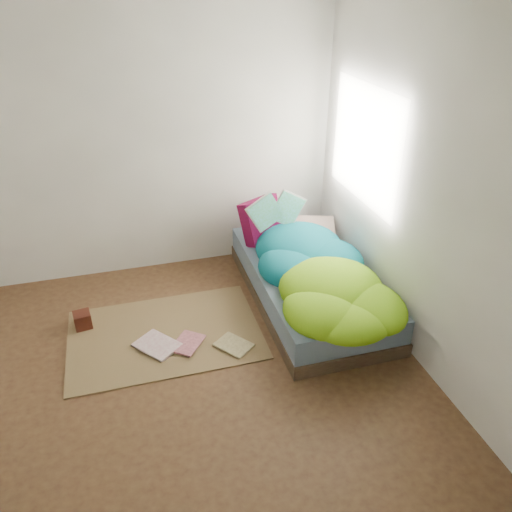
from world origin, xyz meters
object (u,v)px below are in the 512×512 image
(bed, at_px, (309,284))
(floor_book_a, at_px, (146,354))
(floor_book_b, at_px, (176,340))
(open_book, at_px, (277,201))
(wooden_box, at_px, (83,320))
(pillow_magenta, at_px, (261,220))

(bed, distance_m, floor_book_a, 1.61)
(floor_book_a, xyz_separation_m, floor_book_b, (0.26, 0.10, 0.00))
(floor_book_a, bearing_deg, floor_book_b, -17.98)
(open_book, distance_m, wooden_box, 2.04)
(floor_book_b, bearing_deg, pillow_magenta, 81.40)
(open_book, height_order, wooden_box, open_book)
(floor_book_a, bearing_deg, pillow_magenta, 0.69)
(floor_book_b, bearing_deg, bed, 51.24)
(pillow_magenta, distance_m, wooden_box, 1.91)
(open_book, bearing_deg, floor_book_a, -152.91)
(wooden_box, bearing_deg, bed, -3.48)
(floor_book_b, bearing_deg, floor_book_a, -120.86)
(pillow_magenta, distance_m, floor_book_b, 1.51)
(bed, height_order, floor_book_a, bed)
(wooden_box, distance_m, floor_book_a, 0.72)
(wooden_box, height_order, floor_book_b, wooden_box)
(bed, height_order, wooden_box, bed)
(bed, bearing_deg, floor_book_b, -166.78)
(bed, distance_m, wooden_box, 2.04)
(bed, relative_size, pillow_magenta, 4.66)
(bed, distance_m, pillow_magenta, 0.81)
(pillow_magenta, height_order, open_book, open_book)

